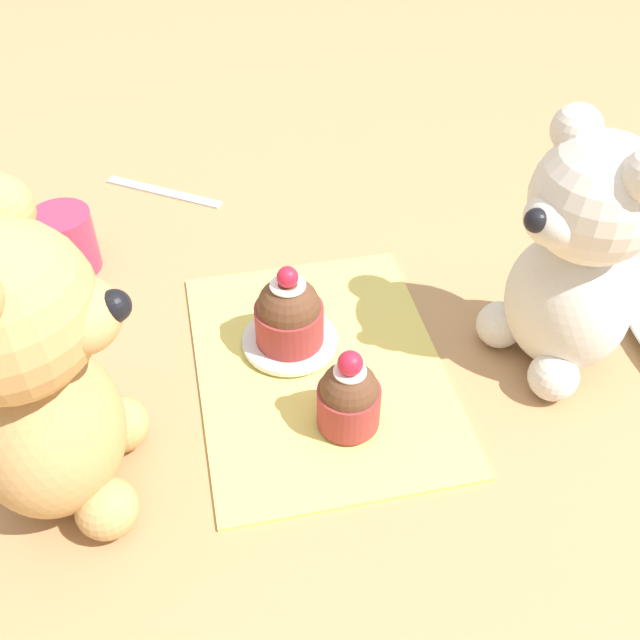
% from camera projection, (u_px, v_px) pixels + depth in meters
% --- Properties ---
extents(ground_plane, '(4.00, 4.00, 0.00)m').
position_uv_depth(ground_plane, '(320.00, 369.00, 0.62)').
color(ground_plane, tan).
extents(knitted_placemat, '(0.27, 0.20, 0.01)m').
position_uv_depth(knitted_placemat, '(320.00, 367.00, 0.62)').
color(knitted_placemat, '#E0D166').
rests_on(knitted_placemat, ground_plane).
extents(teddy_bear_cream, '(0.13, 0.12, 0.21)m').
position_uv_depth(teddy_bear_cream, '(577.00, 258.00, 0.57)').
color(teddy_bear_cream, silver).
rests_on(teddy_bear_cream, ground_plane).
extents(teddy_bear_tan, '(0.12, 0.13, 0.23)m').
position_uv_depth(teddy_bear_tan, '(34.00, 374.00, 0.46)').
color(teddy_bear_tan, tan).
rests_on(teddy_bear_tan, ground_plane).
extents(cupcake_near_cream_bear, '(0.05, 0.05, 0.07)m').
position_uv_depth(cupcake_near_cream_bear, '(349.00, 396.00, 0.56)').
color(cupcake_near_cream_bear, '#993333').
rests_on(cupcake_near_cream_bear, knitted_placemat).
extents(saucer_plate, '(0.08, 0.08, 0.01)m').
position_uv_depth(saucer_plate, '(290.00, 340.00, 0.64)').
color(saucer_plate, silver).
rests_on(saucer_plate, knitted_placemat).
extents(cupcake_near_tan_bear, '(0.06, 0.06, 0.08)m').
position_uv_depth(cupcake_near_tan_bear, '(289.00, 314.00, 0.62)').
color(cupcake_near_tan_bear, '#993333').
rests_on(cupcake_near_tan_bear, saucer_plate).
extents(juice_glass, '(0.06, 0.06, 0.06)m').
position_uv_depth(juice_glass, '(66.00, 242.00, 0.70)').
color(juice_glass, '#DB3356').
rests_on(juice_glass, ground_plane).
extents(teaspoon, '(0.09, 0.12, 0.01)m').
position_uv_depth(teaspoon, '(163.00, 191.00, 0.82)').
color(teaspoon, silver).
rests_on(teaspoon, ground_plane).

